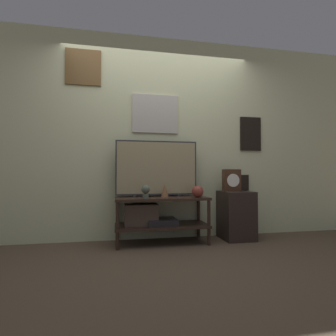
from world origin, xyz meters
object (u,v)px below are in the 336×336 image
television (157,168)px  mantel_clock (232,180)px  vase_round_glass (198,191)px  candle_jar (162,191)px  vase_slim_bronze (165,191)px  decorative_bust (146,191)px

television → mantel_clock: (1.00, -0.05, -0.16)m
television → vase_round_glass: (0.48, -0.21, -0.29)m
candle_jar → television: bearing=-131.4°
television → vase_slim_bronze: (0.08, -0.11, -0.28)m
decorative_bust → mantel_clock: size_ratio=0.55×
vase_slim_bronze → candle_jar: vase_slim_bronze is taller
decorative_bust → mantel_clock: 1.19m
vase_slim_bronze → candle_jar: bearing=91.5°
vase_round_glass → mantel_clock: bearing=16.8°
television → mantel_clock: 1.01m
candle_jar → decorative_bust: 0.44m
television → vase_slim_bronze: 0.32m
vase_slim_bronze → candle_jar: 0.20m
candle_jar → vase_slim_bronze: bearing=-88.5°
vase_slim_bronze → candle_jar: (-0.01, 0.20, -0.02)m
decorative_bust → vase_round_glass: bearing=5.5°
vase_round_glass → decorative_bust: 0.65m
decorative_bust → mantel_clock: bearing=10.7°
television → vase_slim_bronze: television is taller
vase_round_glass → decorative_bust: (-0.65, -0.06, 0.02)m
vase_round_glass → candle_jar: (-0.40, 0.29, -0.01)m
television → mantel_clock: size_ratio=3.58×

